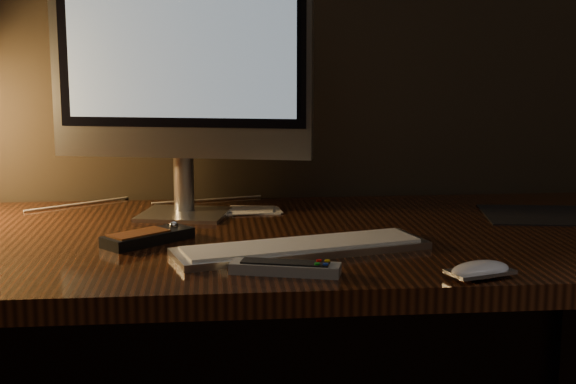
{
  "coord_description": "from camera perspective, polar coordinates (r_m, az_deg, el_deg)",
  "views": [
    {
      "loc": [
        -0.11,
        0.38,
        1.09
      ],
      "look_at": [
        0.02,
        1.73,
        0.85
      ],
      "focal_mm": 50.0,
      "sensor_mm": 36.0,
      "label": 1
    }
  ],
  "objects": [
    {
      "name": "cable",
      "position": [
        1.85,
        -10.08,
        -0.74
      ],
      "size": [
        0.5,
        0.21,
        0.0
      ],
      "primitive_type": "cylinder",
      "rotation": [
        0.0,
        1.57,
        0.4
      ],
      "color": "white",
      "rests_on": "desk"
    },
    {
      "name": "mouse",
      "position": [
        1.26,
        13.5,
        -5.6
      ],
      "size": [
        0.11,
        0.08,
        0.02
      ],
      "primitive_type": "ellipsoid",
      "rotation": [
        0.0,
        0.0,
        0.32
      ],
      "color": "white",
      "rests_on": "desk"
    },
    {
      "name": "tv_remote",
      "position": [
        1.25,
        -0.2,
        -5.4
      ],
      "size": [
        0.18,
        0.09,
        0.02
      ],
      "rotation": [
        0.0,
        0.0,
        -0.27
      ],
      "color": "#9B9EA0",
      "rests_on": "desk"
    },
    {
      "name": "media_remote",
      "position": [
        1.47,
        -9.92,
        -3.15
      ],
      "size": [
        0.17,
        0.15,
        0.03
      ],
      "rotation": [
        0.0,
        0.0,
        0.7
      ],
      "color": "black",
      "rests_on": "desk"
    },
    {
      "name": "keyboard",
      "position": [
        1.38,
        0.98,
        -3.96
      ],
      "size": [
        0.46,
        0.23,
        0.02
      ],
      "primitive_type": "cube",
      "rotation": [
        0.0,
        0.0,
        0.26
      ],
      "color": "silver",
      "rests_on": "desk"
    },
    {
      "name": "desk",
      "position": [
        1.62,
        -1.23,
        -6.86
      ],
      "size": [
        1.6,
        0.75,
        0.75
      ],
      "color": "#3F1D0E",
      "rests_on": "ground"
    },
    {
      "name": "papers",
      "position": [
        1.73,
        -2.51,
        -1.3
      ],
      "size": [
        0.12,
        0.08,
        0.01
      ],
      "primitive_type": "cube",
      "rotation": [
        0.0,
        0.0,
        -0.03
      ],
      "color": "white",
      "rests_on": "desk"
    },
    {
      "name": "mousepad",
      "position": [
        1.77,
        17.9,
        -1.58
      ],
      "size": [
        0.29,
        0.25,
        0.0
      ],
      "primitive_type": "cube",
      "rotation": [
        0.0,
        0.0,
        -0.17
      ],
      "color": "black",
      "rests_on": "desk"
    },
    {
      "name": "monitor",
      "position": [
        1.65,
        -7.67,
        9.67
      ],
      "size": [
        0.53,
        0.19,
        0.57
      ],
      "rotation": [
        0.0,
        0.0,
        -0.23
      ],
      "color": "silver",
      "rests_on": "desk"
    }
  ]
}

